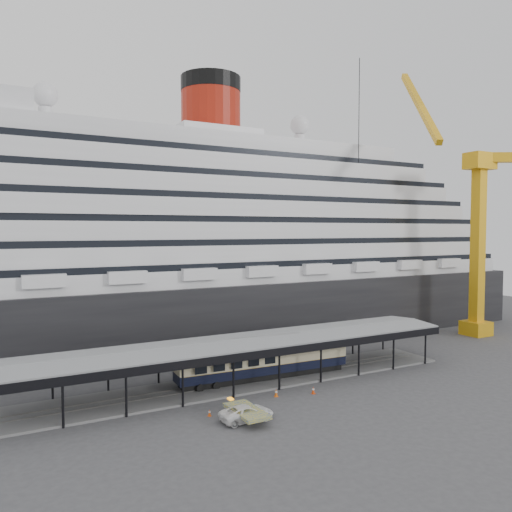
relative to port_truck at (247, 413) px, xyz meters
name	(u,v)px	position (x,y,z in m)	size (l,w,h in m)	color
ground	(261,396)	(4.59, 5.49, -0.73)	(200.00, 200.00, 0.00)	#3C3C3F
cruise_ship	(167,229)	(4.64, 37.49, 17.62)	(130.00, 30.00, 43.90)	black
platform_canopy	(240,364)	(4.59, 10.49, 1.63)	(56.00, 9.18, 5.30)	slate
crane_yellow	(472,219)	(51.65, 16.03, 19.23)	(23.83, 18.78, 47.60)	gold
port_truck	(247,413)	(0.00, 0.00, 0.00)	(2.43, 5.26, 1.46)	white
pullman_carriage	(264,358)	(7.82, 10.49, 1.89)	(22.09, 3.87, 21.58)	black
traffic_cone_left	(209,413)	(-2.68, 2.73, -0.41)	(0.43, 0.43, 0.65)	#E5510C
traffic_cone_mid	(313,390)	(10.06, 3.38, -0.33)	(0.45, 0.45, 0.82)	red
traffic_cone_right	(276,393)	(5.97, 4.55, -0.31)	(0.56, 0.56, 0.85)	#D8550C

